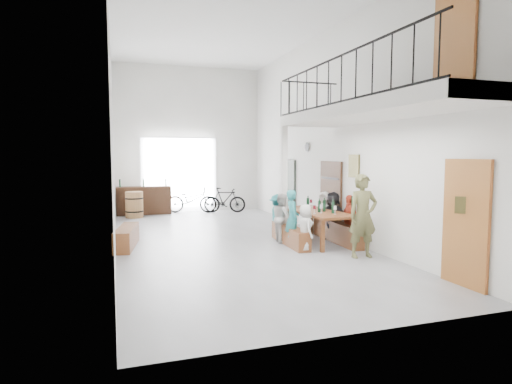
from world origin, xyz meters
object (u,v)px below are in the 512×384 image
object	(u,v)px
tasting_table	(316,214)
oak_barrel	(134,205)
host_standing	(363,216)
bicycle_near	(192,200)
bench_inner	(290,235)
side_bench	(127,237)
serving_counter	(144,200)

from	to	relation	value
tasting_table	oak_barrel	distance (m)	7.10
host_standing	bicycle_near	bearing A→B (deg)	108.74
host_standing	bench_inner	bearing A→B (deg)	122.74
bench_inner	oak_barrel	xyz separation A→B (m)	(-3.39, 5.81, 0.23)
side_bench	oak_barrel	xyz separation A→B (m)	(0.38, 4.90, 0.21)
oak_barrel	host_standing	size ratio (longest dim) A/B	0.51
tasting_table	side_bench	bearing A→B (deg)	165.79
bench_inner	side_bench	world-z (taller)	side_bench
tasting_table	bench_inner	distance (m)	0.85
tasting_table	host_standing	xyz separation A→B (m)	(0.24, -1.70, 0.18)
tasting_table	host_standing	size ratio (longest dim) A/B	1.35
bicycle_near	oak_barrel	bearing A→B (deg)	125.88
tasting_table	bicycle_near	bearing A→B (deg)	104.21
side_bench	bicycle_near	bearing A→B (deg)	65.91
bench_inner	serving_counter	distance (m)	7.25
tasting_table	oak_barrel	size ratio (longest dim) A/B	2.65
bench_inner	host_standing	size ratio (longest dim) A/B	1.09
bench_inner	oak_barrel	distance (m)	6.73
serving_counter	bicycle_near	world-z (taller)	serving_counter
side_bench	oak_barrel	bearing A→B (deg)	85.54
side_bench	host_standing	size ratio (longest dim) A/B	0.96
oak_barrel	bicycle_near	size ratio (longest dim) A/B	0.48
bicycle_near	bench_inner	bearing A→B (deg)	-150.40
side_bench	serving_counter	bearing A→B (deg)	82.48
side_bench	tasting_table	bearing A→B (deg)	-11.32
bench_inner	oak_barrel	world-z (taller)	oak_barrel
oak_barrel	bicycle_near	bearing A→B (deg)	17.51
serving_counter	oak_barrel	bearing A→B (deg)	-115.95
tasting_table	oak_barrel	xyz separation A→B (m)	(-4.09, 5.80, -0.26)
tasting_table	host_standing	distance (m)	1.72
tasting_table	bicycle_near	world-z (taller)	bicycle_near
bench_inner	host_standing	bearing A→B (deg)	-58.20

